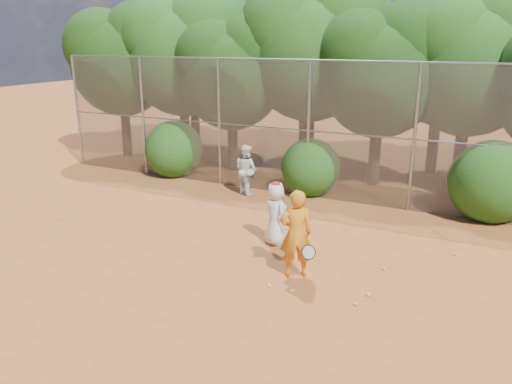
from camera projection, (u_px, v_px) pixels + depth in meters
The scene contains 22 objects.
ground at pixel (246, 288), 9.58m from camera, with size 80.00×80.00×0.00m, color #974F22.
fence_back at pixel (338, 131), 14.17m from camera, with size 20.05×0.09×4.03m.
tree_0 at pixel (122, 56), 19.26m from camera, with size 4.38×3.81×6.00m.
tree_1 at pixel (184, 50), 18.57m from camera, with size 4.64×4.03×6.35m.
tree_2 at pixel (234, 69), 17.10m from camera, with size 3.99×3.47×5.47m.
tree_3 at pixel (314, 44), 16.68m from camera, with size 4.89×4.26×6.70m.
tree_4 at pixel (383, 66), 15.31m from camera, with size 4.19×3.64×5.73m.
tree_5 at pixel (474, 57), 14.86m from camera, with size 4.51×3.92×6.17m.
tree_9 at pixel (194, 44), 20.92m from camera, with size 4.83×4.20×6.62m.
tree_10 at pixel (309, 37), 18.92m from camera, with size 5.15×4.48×7.06m.
tree_11 at pixel (445, 51), 16.62m from camera, with size 4.64×4.03×6.35m.
bush_0 at pixel (174, 147), 17.20m from camera, with size 2.00×2.00×2.00m, color #1A4611.
bush_1 at pixel (311, 165), 15.14m from camera, with size 1.80×1.80×1.80m, color #1A4611.
bush_2 at pixel (492, 178), 12.99m from camera, with size 2.20×2.20×2.20m, color #1A4611.
player_yellow at pixel (296, 234), 9.83m from camera, with size 0.90×0.71×1.80m.
player_teen at pixel (276, 213), 11.42m from camera, with size 0.86×0.81×1.51m.
player_white at pixel (246, 169), 15.13m from camera, with size 0.92×0.84×1.54m.
ball_0 at pixel (356, 304), 8.94m from camera, with size 0.07×0.07×0.07m, color #C5E92A.
ball_1 at pixel (384, 269), 10.30m from camera, with size 0.07×0.07×0.07m, color #C5E92A.
ball_2 at pixel (368, 295), 9.26m from camera, with size 0.07×0.07×0.07m, color #C5E92A.
ball_4 at pixel (269, 286), 9.60m from camera, with size 0.07×0.07×0.07m, color #C5E92A.
ball_5 at pixel (455, 254), 10.97m from camera, with size 0.07×0.07×0.07m, color #C5E92A.
Camera 1 is at (3.93, -7.65, 4.60)m, focal length 35.00 mm.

